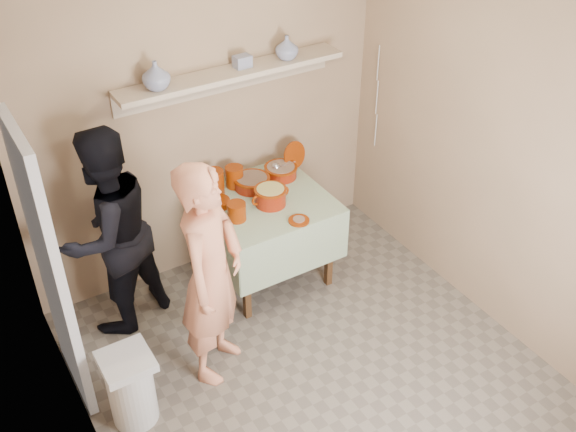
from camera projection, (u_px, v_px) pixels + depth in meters
ground at (325, 385)px, 4.72m from camera, size 3.50×3.50×0.00m
tile_panel at (51, 271)px, 4.19m from camera, size 0.06×0.70×2.00m
plate_stack_a at (214, 183)px, 5.27m from camera, size 0.16×0.16×0.22m
plate_stack_b at (234, 177)px, 5.39m from camera, size 0.15×0.15×0.18m
bowl_stack at (237, 212)px, 5.02m from camera, size 0.14×0.14×0.14m
empty_bowl at (218, 203)px, 5.19m from camera, size 0.18×0.18×0.05m
propped_lid at (294, 155)px, 5.61m from camera, size 0.24×0.12×0.23m
vase_right at (287, 47)px, 5.08m from camera, size 0.20×0.20×0.18m
vase_left at (156, 75)px, 4.63m from camera, size 0.28×0.28×0.20m
ceramic_box at (242, 61)px, 4.97m from camera, size 0.13×0.10×0.09m
person_cook at (211, 275)px, 4.42m from camera, size 0.72×0.70×1.67m
person_helper at (109, 233)px, 4.81m from camera, size 0.98×0.88×1.64m
room_shell at (334, 194)px, 3.80m from camera, size 3.04×3.54×2.62m
serving_table at (264, 211)px, 5.35m from camera, size 0.97×0.97×0.76m
cazuela_meat_a at (252, 182)px, 5.38m from camera, size 0.30×0.30×0.10m
cazuela_meat_b at (281, 171)px, 5.52m from camera, size 0.28×0.28×0.10m
ladle at (277, 167)px, 5.47m from camera, size 0.08×0.26×0.19m
cazuela_rice at (270, 195)px, 5.18m from camera, size 0.33×0.25×0.14m
front_plate at (299, 220)px, 5.03m from camera, size 0.16×0.16×0.03m
wall_shelf at (231, 75)px, 5.00m from camera, size 1.80×0.25×0.21m
trash_bin at (131, 388)px, 4.34m from camera, size 0.32×0.32×0.56m
electrical_cord at (377, 98)px, 5.66m from camera, size 0.01×0.05×0.90m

